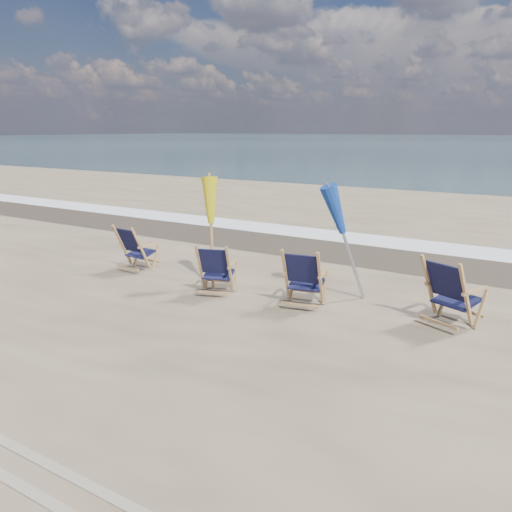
# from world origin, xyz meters

# --- Properties ---
(surf_foam) EXTENTS (200.00, 1.40, 0.01)m
(surf_foam) POSITION_xyz_m (0.00, 8.30, 0.00)
(surf_foam) COLOR silver
(surf_foam) RESTS_ON ground
(wet_sand_strip) EXTENTS (200.00, 2.60, 0.00)m
(wet_sand_strip) POSITION_xyz_m (0.00, 6.80, 0.00)
(wet_sand_strip) COLOR #42362A
(wet_sand_strip) RESTS_ON ground
(beach_chair_0) EXTENTS (0.68, 0.76, 1.01)m
(beach_chair_0) POSITION_xyz_m (-3.07, 2.73, 0.50)
(beach_chair_0) COLOR black
(beach_chair_0) RESTS_ON ground
(beach_chair_1) EXTENTS (0.81, 0.86, 0.97)m
(beach_chair_1) POSITION_xyz_m (-0.70, 2.46, 0.48)
(beach_chair_1) COLOR black
(beach_chair_1) RESTS_ON ground
(beach_chair_2) EXTENTS (0.79, 0.86, 1.05)m
(beach_chair_2) POSITION_xyz_m (0.96, 2.63, 0.52)
(beach_chair_2) COLOR black
(beach_chair_2) RESTS_ON ground
(beach_chair_3) EXTENTS (0.97, 1.01, 1.11)m
(beach_chair_3) POSITION_xyz_m (3.14, 2.81, 0.55)
(beach_chair_3) COLOR black
(beach_chair_3) RESTS_ON ground
(umbrella_yellow) EXTENTS (0.30, 0.30, 2.06)m
(umbrella_yellow) POSITION_xyz_m (-1.31, 2.78, 1.54)
(umbrella_yellow) COLOR #A87E4B
(umbrella_yellow) RESTS_ON ground
(umbrella_blue) EXTENTS (0.30, 0.30, 2.11)m
(umbrella_blue) POSITION_xyz_m (1.13, 3.38, 1.59)
(umbrella_blue) COLOR #A5A5AD
(umbrella_blue) RESTS_ON ground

